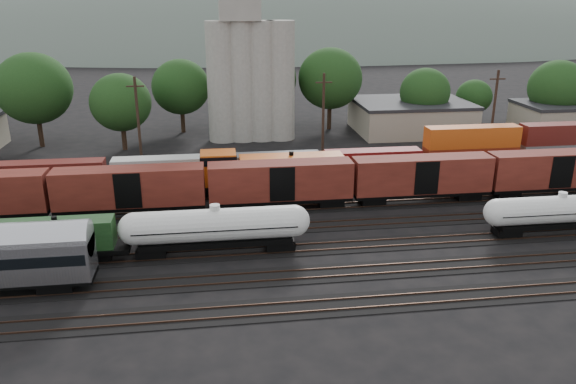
{
  "coord_description": "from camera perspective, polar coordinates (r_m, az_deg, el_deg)",
  "views": [
    {
      "loc": [
        -2.5,
        -50.3,
        21.62
      ],
      "look_at": [
        4.57,
        2.0,
        3.0
      ],
      "focal_mm": 35.0,
      "sensor_mm": 36.0,
      "label": 1
    }
  ],
  "objects": [
    {
      "name": "tank_car_b",
      "position": [
        58.71,
        25.91,
        -1.75
      ],
      "size": [
        15.08,
        2.7,
        3.95
      ],
      "color": "white",
      "rests_on": "ground"
    },
    {
      "name": "utility_poles",
      "position": [
        73.97,
        -5.64,
        7.32
      ],
      "size": [
        122.2,
        0.36,
        12.0
      ],
      "color": "black",
      "rests_on": "ground"
    },
    {
      "name": "industrial_sheds",
      "position": [
        88.13,
        -1.59,
        6.94
      ],
      "size": [
        119.38,
        17.26,
        5.1
      ],
      "color": "#9E937F",
      "rests_on": "ground"
    },
    {
      "name": "tracks",
      "position": [
        54.79,
        -4.47,
        -3.82
      ],
      "size": [
        180.0,
        33.2,
        0.2
      ],
      "color": "black",
      "rests_on": "ground"
    },
    {
      "name": "tank_car_a",
      "position": [
        49.14,
        -7.35,
        -3.53
      ],
      "size": [
        16.54,
        2.96,
        4.33
      ],
      "color": "white",
      "rests_on": "ground"
    },
    {
      "name": "distant_hills",
      "position": [
        314.27,
        -2.87,
        11.7
      ],
      "size": [
        860.0,
        286.0,
        130.0
      ],
      "color": "#59665B",
      "rests_on": "ground"
    },
    {
      "name": "orange_locomotive",
      "position": [
        63.4,
        -2.64,
        2.11
      ],
      "size": [
        19.49,
        3.25,
        4.87
      ],
      "color": "black",
      "rests_on": "ground"
    },
    {
      "name": "grain_silo",
      "position": [
        87.11,
        -3.93,
        12.56
      ],
      "size": [
        13.4,
        5.0,
        29.0
      ],
      "color": "#9D9A8F",
      "rests_on": "ground"
    },
    {
      "name": "green_locomotive",
      "position": [
        51.82,
        -25.37,
        -4.35
      ],
      "size": [
        15.69,
        2.77,
        4.15
      ],
      "color": "black",
      "rests_on": "ground"
    },
    {
      "name": "boxcar_string",
      "position": [
        60.58,
        -23.0,
        0.05
      ],
      "size": [
        122.8,
        2.9,
        4.2
      ],
      "color": "black",
      "rests_on": "ground"
    },
    {
      "name": "tree_band",
      "position": [
        88.97,
        -8.95,
        10.32
      ],
      "size": [
        162.82,
        21.51,
        14.54
      ],
      "color": "black",
      "rests_on": "ground"
    },
    {
      "name": "container_wall",
      "position": [
        68.26,
        -3.67,
        2.9
      ],
      "size": [
        160.0,
        2.6,
        5.8
      ],
      "color": "black",
      "rests_on": "ground"
    },
    {
      "name": "ground",
      "position": [
        54.81,
        -4.47,
        -3.86
      ],
      "size": [
        600.0,
        600.0,
        0.0
      ],
      "primitive_type": "plane",
      "color": "black"
    }
  ]
}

